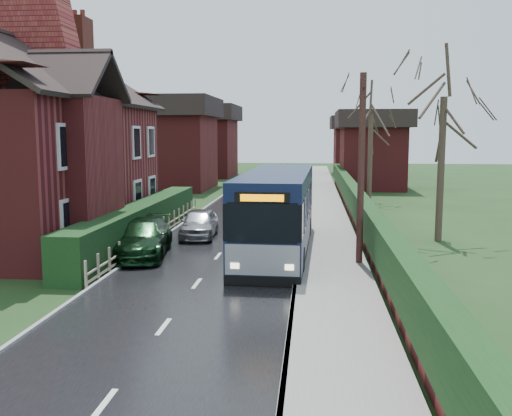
# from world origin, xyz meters

# --- Properties ---
(ground) EXTENTS (140.00, 140.00, 0.00)m
(ground) POSITION_xyz_m (0.00, 0.00, 0.00)
(ground) COLOR #24401B
(ground) RESTS_ON ground
(road) EXTENTS (6.00, 100.00, 0.02)m
(road) POSITION_xyz_m (0.00, 10.00, 0.01)
(road) COLOR black
(road) RESTS_ON ground
(pavement) EXTENTS (2.50, 100.00, 0.14)m
(pavement) POSITION_xyz_m (4.25, 10.00, 0.07)
(pavement) COLOR slate
(pavement) RESTS_ON ground
(kerb_right) EXTENTS (0.12, 100.00, 0.14)m
(kerb_right) POSITION_xyz_m (3.05, 10.00, 0.07)
(kerb_right) COLOR gray
(kerb_right) RESTS_ON ground
(kerb_left) EXTENTS (0.12, 100.00, 0.10)m
(kerb_left) POSITION_xyz_m (-3.05, 10.00, 0.05)
(kerb_left) COLOR gray
(kerb_left) RESTS_ON ground
(front_hedge) EXTENTS (1.20, 16.00, 1.60)m
(front_hedge) POSITION_xyz_m (-3.90, 5.00, 0.80)
(front_hedge) COLOR black
(front_hedge) RESTS_ON ground
(picket_fence) EXTENTS (0.10, 16.00, 0.90)m
(picket_fence) POSITION_xyz_m (-3.15, 5.00, 0.45)
(picket_fence) COLOR tan
(picket_fence) RESTS_ON ground
(right_wall_hedge) EXTENTS (0.60, 50.00, 1.80)m
(right_wall_hedge) POSITION_xyz_m (5.80, 10.00, 1.02)
(right_wall_hedge) COLOR maroon
(right_wall_hedge) RESTS_ON ground
(brick_house) EXTENTS (9.30, 14.60, 10.30)m
(brick_house) POSITION_xyz_m (-8.73, 4.78, 4.38)
(brick_house) COLOR maroon
(brick_house) RESTS_ON ground
(bus) EXTENTS (2.68, 10.53, 3.18)m
(bus) POSITION_xyz_m (2.20, 2.96, 1.58)
(bus) COLOR black
(bus) RESTS_ON ground
(car_silver) EXTENTS (1.73, 3.82, 1.27)m
(car_silver) POSITION_xyz_m (-1.50, 5.95, 0.64)
(car_silver) COLOR #B3B2B7
(car_silver) RESTS_ON ground
(car_green) EXTENTS (2.54, 4.98, 1.38)m
(car_green) POSITION_xyz_m (-2.90, 1.84, 0.69)
(car_green) COLOR black
(car_green) RESTS_ON ground
(car_distant) EXTENTS (1.30, 3.58, 1.17)m
(car_distant) POSITION_xyz_m (2.00, 35.54, 0.59)
(car_distant) COLOR black
(car_distant) RESTS_ON ground
(bus_stop_sign) EXTENTS (0.08, 0.43, 2.84)m
(bus_stop_sign) POSITION_xyz_m (3.20, 6.00, 1.87)
(bus_stop_sign) COLOR slate
(bus_stop_sign) RESTS_ON ground
(telegraph_pole) EXTENTS (0.23, 0.86, 6.69)m
(telegraph_pole) POSITION_xyz_m (5.21, 0.94, 3.39)
(telegraph_pole) COLOR #321A16
(telegraph_pole) RESTS_ON ground
(tree_right_near) EXTENTS (4.09, 4.09, 8.82)m
(tree_right_near) POSITION_xyz_m (9.00, 6.00, 6.59)
(tree_right_near) COLOR #3C2D23
(tree_right_near) RESTS_ON ground
(tree_right_far) EXTENTS (4.39, 4.39, 8.47)m
(tree_right_far) POSITION_xyz_m (7.28, 18.93, 6.33)
(tree_right_far) COLOR #3E2E25
(tree_right_far) RESTS_ON ground
(tree_house_side) EXTENTS (4.48, 4.48, 10.17)m
(tree_house_side) POSITION_xyz_m (-10.57, 17.10, 7.60)
(tree_house_side) COLOR #362B20
(tree_house_side) RESTS_ON ground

